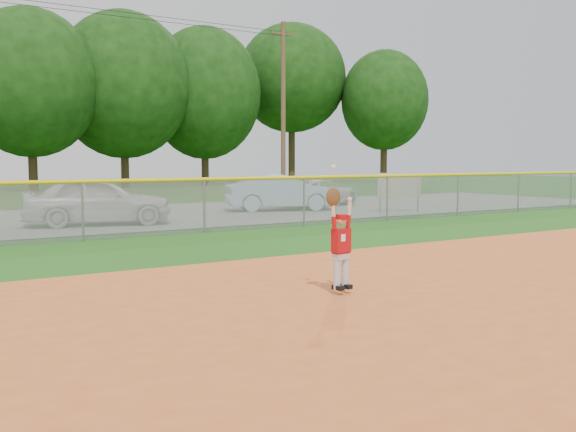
% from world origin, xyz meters
% --- Properties ---
extents(ground, '(120.00, 120.00, 0.00)m').
position_xyz_m(ground, '(0.00, 0.00, 0.00)').
color(ground, '#1D5212').
rests_on(ground, ground).
extents(parking_strip, '(44.00, 10.00, 0.03)m').
position_xyz_m(parking_strip, '(0.00, 16.00, 0.01)').
color(parking_strip, slate).
rests_on(parking_strip, ground).
extents(car_white_a, '(4.71, 2.74, 1.51)m').
position_xyz_m(car_white_a, '(-1.95, 13.54, 0.78)').
color(car_white_a, silver).
rests_on(car_white_a, parking_strip).
extents(car_blue, '(4.58, 2.78, 1.42)m').
position_xyz_m(car_blue, '(5.75, 15.29, 0.74)').
color(car_blue, '#8EBCD5').
rests_on(car_blue, parking_strip).
extents(car_white_b, '(4.45, 2.90, 1.14)m').
position_xyz_m(car_white_b, '(8.56, 16.70, 0.60)').
color(car_white_b, silver).
rests_on(car_white_b, parking_strip).
extents(sponsor_sign, '(1.61, 0.69, 1.53)m').
position_xyz_m(sponsor_sign, '(9.18, 12.21, 1.01)').
color(sponsor_sign, gray).
rests_on(sponsor_sign, ground).
extents(outfield_fence, '(40.06, 0.10, 1.55)m').
position_xyz_m(outfield_fence, '(0.00, 10.00, 0.88)').
color(outfield_fence, gray).
rests_on(outfield_fence, ground).
extents(power_lines, '(19.40, 0.24, 9.00)m').
position_xyz_m(power_lines, '(1.00, 22.00, 4.68)').
color(power_lines, '#4C3823').
rests_on(power_lines, ground).
extents(tree_line, '(62.37, 13.00, 14.43)m').
position_xyz_m(tree_line, '(0.96, 37.90, 7.53)').
color(tree_line, '#422D1C').
rests_on(tree_line, ground).
extents(ballplayer, '(0.51, 0.24, 1.88)m').
position_xyz_m(ballplayer, '(-1.76, 1.34, 0.87)').
color(ballplayer, silver).
rests_on(ballplayer, ground).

